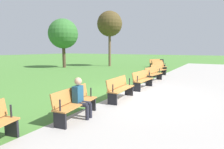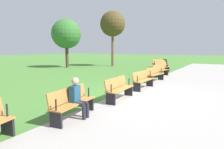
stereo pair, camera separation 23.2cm
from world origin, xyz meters
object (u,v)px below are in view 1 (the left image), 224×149
(bench_1, at_px, (158,65))
(bench_2, at_px, (159,67))
(bench_3, at_px, (158,70))
(bench_4, at_px, (153,74))
(bench_7, at_px, (75,102))
(trash_bin, at_px, (161,63))
(bench_0, at_px, (156,63))
(tree_2, at_px, (110,24))
(person_seated, at_px, (81,97))
(bench_6, at_px, (120,88))
(tree_1, at_px, (63,34))
(bench_5, at_px, (142,79))

(bench_1, relative_size, bench_2, 1.00)
(bench_3, relative_size, bench_4, 1.01)
(bench_7, bearing_deg, trash_bin, -179.12)
(bench_0, relative_size, bench_7, 1.00)
(bench_0, distance_m, tree_2, 6.96)
(bench_2, relative_size, person_seated, 1.47)
(bench_0, xyz_separation_m, bench_1, (2.29, 0.97, 0.00))
(bench_3, bearing_deg, trash_bin, -154.80)
(bench_3, height_order, bench_6, same)
(bench_6, relative_size, tree_1, 0.33)
(bench_7, distance_m, trash_bin, 18.93)
(bench_4, bearing_deg, bench_6, 9.18)
(bench_2, bearing_deg, tree_2, -97.63)
(person_seated, relative_size, trash_bin, 1.52)
(bench_1, distance_m, bench_5, 9.90)
(bench_1, height_order, bench_4, same)
(bench_4, bearing_deg, bench_7, 6.89)
(bench_3, height_order, tree_2, tree_2)
(bench_7, relative_size, tree_2, 0.27)
(bench_5, distance_m, tree_1, 13.54)
(bench_1, height_order, trash_bin, bench_1)
(bench_2, xyz_separation_m, tree_1, (0.99, -10.34, 3.18))
(trash_bin, bearing_deg, person_seated, 8.20)
(bench_2, bearing_deg, tree_1, -68.47)
(bench_5, relative_size, trash_bin, 2.18)
(bench_7, xyz_separation_m, person_seated, (-0.10, 0.13, 0.17))
(tree_1, height_order, tree_2, tree_2)
(bench_1, relative_size, bench_6, 1.02)
(bench_2, height_order, bench_7, same)
(bench_4, height_order, bench_6, same)
(bench_0, bearing_deg, bench_5, 38.99)
(bench_2, distance_m, tree_1, 10.86)
(bench_6, distance_m, trash_bin, 16.52)
(bench_4, xyz_separation_m, tree_1, (-3.88, -11.33, 3.18))
(bench_5, bearing_deg, bench_3, -170.84)
(bench_2, bearing_deg, bench_6, 22.94)
(bench_1, relative_size, bench_7, 1.01)
(bench_5, height_order, bench_7, same)
(bench_2, height_order, tree_2, tree_2)
(tree_2, bearing_deg, tree_1, -41.08)
(bench_2, relative_size, bench_6, 1.03)
(person_seated, bearing_deg, bench_2, 178.33)
(bench_4, distance_m, bench_7, 7.44)
(bench_0, height_order, bench_2, same)
(bench_1, bearing_deg, bench_0, -136.45)
(bench_3, relative_size, trash_bin, 2.24)
(trash_bin, bearing_deg, bench_3, 13.71)
(bench_4, bearing_deg, bench_0, -157.10)
(tree_2, xyz_separation_m, trash_bin, (-3.44, 5.28, -4.51))
(bench_6, bearing_deg, bench_5, 177.70)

